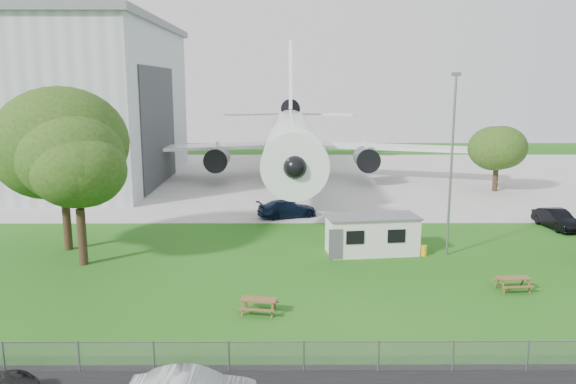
{
  "coord_description": "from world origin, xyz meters",
  "views": [
    {
      "loc": [
        -2.72,
        -30.31,
        11.36
      ],
      "look_at": [
        -2.55,
        8.0,
        4.0
      ],
      "focal_mm": 35.0,
      "sensor_mm": 36.0,
      "label": 1
    }
  ],
  "objects_px": {
    "airliner": "(292,137)",
    "site_cabin": "(372,234)",
    "picnic_west": "(259,313)",
    "picnic_east": "(512,290)"
  },
  "relations": [
    {
      "from": "airliner",
      "to": "picnic_west",
      "type": "xyz_separation_m",
      "value": [
        -2.07,
        -39.49,
        -5.27
      ]
    },
    {
      "from": "picnic_west",
      "to": "picnic_east",
      "type": "bearing_deg",
      "value": 22.13
    },
    {
      "from": "airliner",
      "to": "picnic_west",
      "type": "height_order",
      "value": "airliner"
    },
    {
      "from": "site_cabin",
      "to": "picnic_west",
      "type": "relative_size",
      "value": 3.83
    },
    {
      "from": "picnic_west",
      "to": "picnic_east",
      "type": "distance_m",
      "value": 14.43
    },
    {
      "from": "airliner",
      "to": "picnic_west",
      "type": "distance_m",
      "value": 39.89
    },
    {
      "from": "picnic_west",
      "to": "picnic_east",
      "type": "height_order",
      "value": "same"
    },
    {
      "from": "site_cabin",
      "to": "picnic_west",
      "type": "xyz_separation_m",
      "value": [
        -7.25,
        -10.25,
        -1.31
      ]
    },
    {
      "from": "airliner",
      "to": "picnic_east",
      "type": "xyz_separation_m",
      "value": [
        12.02,
        -36.37,
        -5.27
      ]
    },
    {
      "from": "airliner",
      "to": "site_cabin",
      "type": "relative_size",
      "value": 6.92
    }
  ]
}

